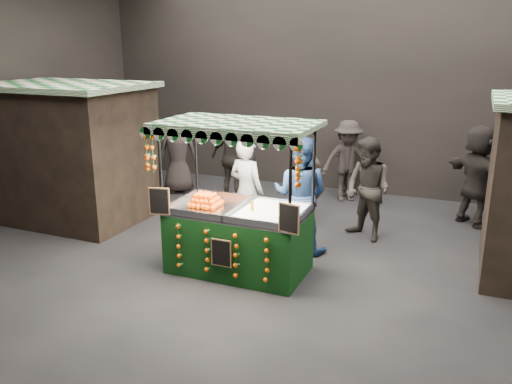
% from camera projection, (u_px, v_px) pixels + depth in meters
% --- Properties ---
extents(ground, '(12.00, 12.00, 0.00)m').
position_uv_depth(ground, '(262.00, 273.00, 7.83)').
color(ground, black).
rests_on(ground, ground).
extents(market_hall, '(12.10, 10.10, 5.05)m').
position_uv_depth(market_hall, '(263.00, 38.00, 6.89)').
color(market_hall, black).
rests_on(market_hall, ground).
extents(neighbour_stall_left, '(3.00, 2.20, 2.60)m').
position_uv_depth(neighbour_stall_left, '(69.00, 152.00, 9.99)').
color(neighbour_stall_left, black).
rests_on(neighbour_stall_left, ground).
extents(juice_stall, '(2.33, 1.37, 2.25)m').
position_uv_depth(juice_stall, '(238.00, 227.00, 7.69)').
color(juice_stall, black).
rests_on(juice_stall, ground).
extents(vendor_grey, '(0.73, 0.56, 1.80)m').
position_uv_depth(vendor_grey, '(247.00, 191.00, 8.82)').
color(vendor_grey, gray).
rests_on(vendor_grey, ground).
extents(vendor_blue, '(0.93, 0.73, 1.91)m').
position_uv_depth(vendor_blue, '(301.00, 195.00, 8.43)').
color(vendor_blue, navy).
rests_on(vendor_blue, ground).
extents(shopper_0, '(0.70, 0.64, 1.60)m').
position_uv_depth(shopper_0, '(307.00, 182.00, 9.82)').
color(shopper_0, '#2E2726').
rests_on(shopper_0, ground).
extents(shopper_1, '(1.10, 1.03, 1.79)m').
position_uv_depth(shopper_1, '(368.00, 189.00, 8.95)').
color(shopper_1, '#2E2925').
rests_on(shopper_1, ground).
extents(shopper_2, '(1.17, 0.63, 1.90)m').
position_uv_depth(shopper_2, '(234.00, 158.00, 11.14)').
color(shopper_2, black).
rests_on(shopper_2, ground).
extents(shopper_3, '(1.30, 1.15, 1.75)m').
position_uv_depth(shopper_3, '(347.00, 161.00, 11.18)').
color(shopper_3, '#2D2625').
rests_on(shopper_3, ground).
extents(shopper_4, '(1.04, 0.93, 1.78)m').
position_uv_depth(shopper_4, '(178.00, 154.00, 11.82)').
color(shopper_4, '#2E2725').
rests_on(shopper_4, ground).
extents(shopper_5, '(1.64, 1.64, 1.90)m').
position_uv_depth(shopper_5, '(478.00, 176.00, 9.66)').
color(shopper_5, '#282220').
rests_on(shopper_5, ground).
extents(shopper_6, '(0.61, 0.70, 1.62)m').
position_uv_depth(shopper_6, '(345.00, 159.00, 11.63)').
color(shopper_6, black).
rests_on(shopper_6, ground).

